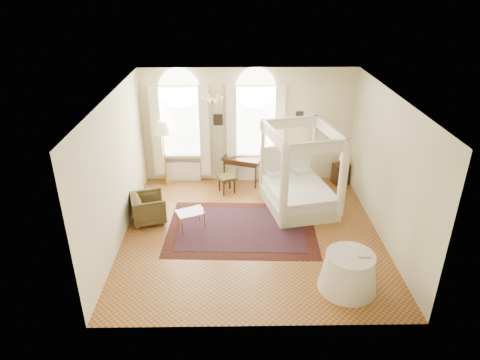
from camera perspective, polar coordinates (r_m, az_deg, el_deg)
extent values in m
plane|color=#9E5E2D|center=(10.27, 1.54, -7.01)|extent=(6.00, 6.00, 0.00)
plane|color=beige|center=(12.27, 1.08, 7.21)|extent=(6.00, 0.00, 6.00)
plane|color=beige|center=(6.86, 2.70, -9.00)|extent=(6.00, 0.00, 6.00)
plane|color=beige|center=(9.82, -16.12, 1.24)|extent=(0.00, 6.00, 6.00)
plane|color=beige|center=(10.06, 19.00, 1.44)|extent=(0.00, 6.00, 6.00)
plane|color=white|center=(8.92, 1.80, 11.10)|extent=(6.00, 6.00, 0.00)
cube|color=white|center=(12.28, -7.89, 7.72)|extent=(1.10, 0.04, 1.90)
cylinder|color=white|center=(12.02, -8.16, 12.02)|extent=(1.10, 0.04, 1.10)
cube|color=white|center=(12.53, -7.66, 3.28)|extent=(1.32, 0.24, 0.08)
cube|color=#F8EDCD|center=(12.30, -11.02, 6.28)|extent=(0.28, 0.14, 2.60)
cube|color=#F8EDCD|center=(12.13, -4.74, 6.41)|extent=(0.28, 0.14, 2.60)
cube|color=white|center=(12.75, -7.52, 1.20)|extent=(1.00, 0.12, 0.58)
cube|color=white|center=(12.20, 2.04, 7.83)|extent=(1.10, 0.04, 1.90)
cylinder|color=white|center=(11.94, 2.11, 12.17)|extent=(1.10, 0.04, 1.10)
cube|color=white|center=(12.46, 1.99, 3.37)|extent=(1.32, 0.24, 0.08)
cube|color=#F8EDCD|center=(12.11, -1.13, 6.44)|extent=(0.28, 0.14, 2.60)
cube|color=#F8EDCD|center=(12.17, 5.23, 6.45)|extent=(0.28, 0.14, 2.60)
cube|color=white|center=(12.68, 1.95, 1.27)|extent=(1.00, 0.12, 0.58)
cylinder|color=gold|center=(10.14, -3.72, 11.69)|extent=(0.02, 0.02, 0.40)
sphere|color=gold|center=(10.19, -3.68, 10.49)|extent=(0.16, 0.16, 0.16)
sphere|color=beige|center=(10.17, -2.43, 10.89)|extent=(0.07, 0.07, 0.07)
sphere|color=beige|center=(10.35, -3.03, 11.15)|extent=(0.07, 0.07, 0.07)
sphere|color=beige|center=(10.36, -4.26, 11.14)|extent=(0.07, 0.07, 0.07)
sphere|color=beige|center=(10.19, -4.95, 10.85)|extent=(0.07, 0.07, 0.07)
sphere|color=beige|center=(10.00, -4.38, 10.58)|extent=(0.07, 0.07, 0.07)
sphere|color=beige|center=(9.99, -3.10, 10.60)|extent=(0.07, 0.07, 0.07)
cube|color=black|center=(12.18, -2.95, 8.03)|extent=(0.26, 0.03, 0.32)
cube|color=black|center=(12.28, 7.95, 8.45)|extent=(0.22, 0.03, 0.26)
cube|color=beige|center=(11.36, 7.73, -2.80)|extent=(1.96, 2.24, 0.33)
cube|color=silver|center=(11.22, 7.82, -1.47)|extent=(1.85, 2.13, 0.26)
cube|color=#F8EDCD|center=(11.86, 6.36, 2.15)|extent=(1.56, 0.41, 1.12)
cube|color=beige|center=(11.54, 3.00, 2.85)|extent=(0.10, 0.10, 2.14)
cube|color=beige|center=(12.01, 9.76, 3.44)|extent=(0.10, 0.10, 2.14)
cube|color=beige|center=(9.95, 5.89, -1.19)|extent=(0.10, 0.10, 2.14)
cube|color=beige|center=(10.49, 13.52, -0.33)|extent=(0.10, 0.10, 2.14)
cube|color=beige|center=(11.39, 6.71, 8.12)|extent=(1.56, 0.41, 0.07)
cube|color=beige|center=(9.77, 10.27, 4.86)|extent=(1.56, 0.41, 0.07)
cube|color=beige|center=(10.33, 4.53, 6.37)|extent=(0.49, 1.92, 0.07)
cube|color=beige|center=(10.85, 12.01, 6.84)|extent=(0.49, 1.92, 0.07)
cube|color=#F8EDCD|center=(11.43, 6.68, 7.50)|extent=(1.61, 0.38, 0.26)
cube|color=#F8EDCD|center=(9.82, 10.21, 4.16)|extent=(1.61, 0.38, 0.26)
cube|color=#F8EDCD|center=(10.38, 4.51, 5.69)|extent=(0.46, 1.97, 0.26)
cube|color=#F8EDCD|center=(10.89, 11.95, 6.19)|extent=(0.46, 1.97, 0.26)
cylinder|color=#F8EDCD|center=(9.91, 5.92, -0.71)|extent=(0.20, 0.20, 1.95)
cylinder|color=#F8EDCD|center=(10.45, 13.57, 0.13)|extent=(0.20, 0.20, 1.95)
cube|color=#331D0D|center=(12.83, 13.23, 0.83)|extent=(0.49, 0.46, 0.59)
cylinder|color=gold|center=(12.62, 13.61, 2.33)|extent=(0.12, 0.12, 0.20)
cone|color=beige|center=(12.55, 13.70, 3.15)|extent=(0.28, 0.28, 0.22)
cube|color=#331D0D|center=(12.29, 0.31, 2.90)|extent=(1.21, 0.89, 0.06)
cube|color=#331D0D|center=(12.33, 0.31, 2.48)|extent=(1.07, 0.75, 0.11)
cylinder|color=#331D0D|center=(12.78, -1.41, 1.87)|extent=(0.05, 0.05, 0.76)
cylinder|color=#331D0D|center=(12.51, 2.68, 1.30)|extent=(0.05, 0.05, 0.76)
cylinder|color=#331D0D|center=(12.42, -2.09, 1.11)|extent=(0.05, 0.05, 0.76)
cylinder|color=#331D0D|center=(12.14, 2.11, 0.50)|extent=(0.05, 0.05, 0.76)
imported|color=black|center=(12.39, -0.30, 3.32)|extent=(0.35, 0.24, 0.03)
cube|color=#40361B|center=(11.89, -1.79, 0.35)|extent=(0.57, 0.57, 0.09)
cylinder|color=#331D0D|center=(11.81, -2.18, -1.19)|extent=(0.04, 0.04, 0.41)
cylinder|color=#331D0D|center=(11.93, -0.75, -0.89)|extent=(0.04, 0.04, 0.41)
cylinder|color=#331D0D|center=(12.08, -2.77, -0.55)|extent=(0.04, 0.04, 0.41)
cylinder|color=#331D0D|center=(12.19, -1.37, -0.27)|extent=(0.04, 0.04, 0.41)
imported|color=#42381C|center=(10.77, -12.08, -3.69)|extent=(0.99, 0.98, 0.73)
cube|color=white|center=(10.30, -6.61, -4.24)|extent=(0.78, 0.68, 0.02)
cylinder|color=gold|center=(10.19, -7.71, -6.09)|extent=(0.03, 0.03, 0.43)
cylinder|color=gold|center=(10.34, -4.73, -5.43)|extent=(0.03, 0.03, 0.43)
cylinder|color=gold|center=(10.50, -8.34, -5.12)|extent=(0.03, 0.03, 0.43)
cylinder|color=gold|center=(10.64, -5.44, -4.49)|extent=(0.03, 0.03, 0.43)
cylinder|color=gold|center=(12.76, -9.72, -0.35)|extent=(0.33, 0.33, 0.03)
cylinder|color=gold|center=(12.43, -10.00, 3.05)|extent=(0.04, 0.04, 1.67)
cone|color=beige|center=(12.12, -10.32, 6.94)|extent=(0.49, 0.49, 0.36)
cube|color=#441910|center=(10.41, 0.21, -6.48)|extent=(3.63, 2.68, 0.01)
cube|color=black|center=(10.41, 0.21, -6.45)|extent=(3.06, 2.10, 0.01)
cone|color=white|center=(8.69, 14.27, -11.85)|extent=(1.14, 1.14, 0.74)
cylinder|color=white|center=(8.46, 14.56, -9.75)|extent=(0.94, 0.94, 0.04)
imported|color=black|center=(8.53, 15.37, -9.27)|extent=(0.26, 0.32, 0.03)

